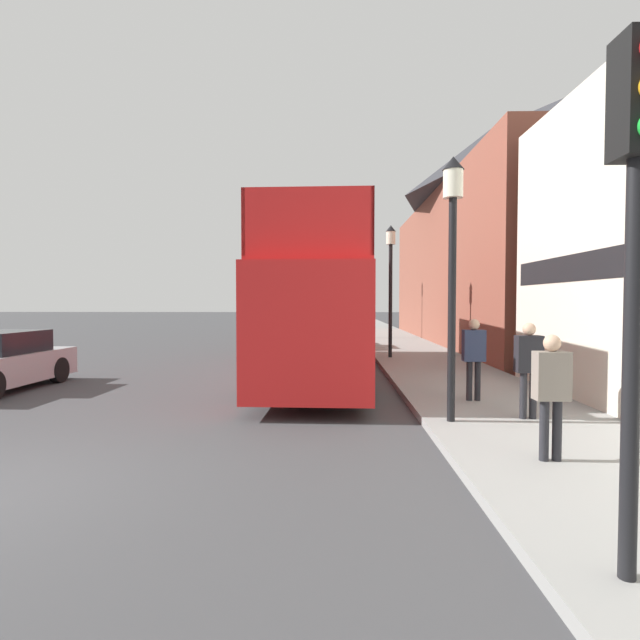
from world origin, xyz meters
The scene contains 12 objects.
ground_plane centered at (0.00, 21.00, 0.00)m, with size 144.00×144.00×0.00m, color #3D3D3F.
sidewalk centered at (7.23, 18.00, 0.07)m, with size 3.33×108.00×0.14m.
brick_terrace_rear centered at (11.89, 19.94, 5.33)m, with size 6.00×22.01×10.66m.
tour_bus centered at (3.75, 9.06, 1.85)m, with size 2.76×11.24×4.18m.
parked_car_ahead_of_bus centered at (4.43, 16.62, 0.62)m, with size 1.95×4.00×1.33m.
pedestrian_nearest centered at (6.75, 0.99, 1.09)m, with size 0.41×0.23×1.57m.
pedestrian_second centered at (7.34, 3.23, 1.12)m, with size 0.43×0.23×1.62m.
pedestrian_third centered at (6.86, 4.76, 1.12)m, with size 0.43×0.24×1.63m.
traffic_signal centered at (6.14, -1.69, 2.94)m, with size 0.28×0.42×3.82m.
lamp_post_nearest centered at (6.00, 3.02, 3.16)m, with size 0.35×0.35×4.34m.
lamp_post_second centered at (6.09, 12.46, 3.35)m, with size 0.35×0.35×4.66m.
lamp_post_third centered at (6.11, 21.89, 3.57)m, with size 0.35×0.35×5.01m.
Camera 1 is at (4.03, -5.21, 2.12)m, focal length 28.00 mm.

